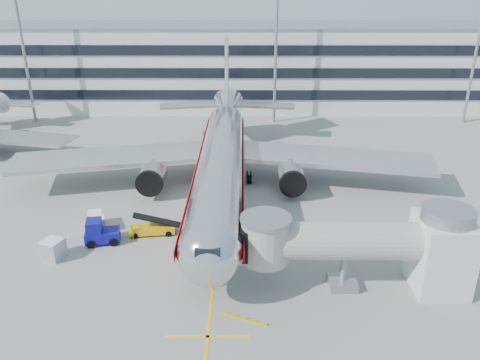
{
  "coord_description": "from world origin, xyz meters",
  "views": [
    {
      "loc": [
        2.41,
        -39.79,
        22.46
      ],
      "look_at": [
        2.13,
        4.8,
        4.0
      ],
      "focal_mm": 35.0,
      "sensor_mm": 36.0,
      "label": 1
    }
  ],
  "objects_px": {
    "main_jet": "(222,155)",
    "cargo_container_right": "(95,218)",
    "belt_loader": "(152,228)",
    "cargo_container_left": "(98,224)",
    "baggage_tug": "(100,233)",
    "cargo_container_front": "(53,249)",
    "ramp_worker": "(131,232)"
  },
  "relations": [
    {
      "from": "belt_loader",
      "to": "cargo_container_left",
      "type": "xyz_separation_m",
      "value": [
        -5.47,
        0.61,
        0.1
      ]
    },
    {
      "from": "cargo_container_right",
      "to": "cargo_container_front",
      "type": "bearing_deg",
      "value": -106.95
    },
    {
      "from": "belt_loader",
      "to": "cargo_container_left",
      "type": "distance_m",
      "value": 5.5
    },
    {
      "from": "belt_loader",
      "to": "baggage_tug",
      "type": "bearing_deg",
      "value": -159.26
    },
    {
      "from": "main_jet",
      "to": "cargo_container_left",
      "type": "distance_m",
      "value": 16.3
    },
    {
      "from": "cargo_container_left",
      "to": "ramp_worker",
      "type": "distance_m",
      "value": 4.08
    },
    {
      "from": "belt_loader",
      "to": "cargo_container_left",
      "type": "relative_size",
      "value": 2.7
    },
    {
      "from": "main_jet",
      "to": "cargo_container_right",
      "type": "bearing_deg",
      "value": -143.3
    },
    {
      "from": "main_jet",
      "to": "belt_loader",
      "type": "relative_size",
      "value": 10.73
    },
    {
      "from": "cargo_container_front",
      "to": "ramp_worker",
      "type": "relative_size",
      "value": 1.31
    },
    {
      "from": "baggage_tug",
      "to": "cargo_container_front",
      "type": "distance_m",
      "value": 4.39
    },
    {
      "from": "cargo_container_right",
      "to": "cargo_container_left",
      "type": "bearing_deg",
      "value": -63.22
    },
    {
      "from": "cargo_container_right",
      "to": "ramp_worker",
      "type": "height_order",
      "value": "ramp_worker"
    },
    {
      "from": "cargo_container_right",
      "to": "ramp_worker",
      "type": "distance_m",
      "value": 5.2
    },
    {
      "from": "ramp_worker",
      "to": "cargo_container_right",
      "type": "bearing_deg",
      "value": 130.62
    },
    {
      "from": "baggage_tug",
      "to": "cargo_container_left",
      "type": "height_order",
      "value": "baggage_tug"
    },
    {
      "from": "belt_loader",
      "to": "baggage_tug",
      "type": "xyz_separation_m",
      "value": [
        -4.56,
        -1.73,
        0.4
      ]
    },
    {
      "from": "baggage_tug",
      "to": "cargo_container_right",
      "type": "relative_size",
      "value": 2.03
    },
    {
      "from": "baggage_tug",
      "to": "ramp_worker",
      "type": "height_order",
      "value": "baggage_tug"
    },
    {
      "from": "baggage_tug",
      "to": "cargo_container_front",
      "type": "xyz_separation_m",
      "value": [
        -3.42,
        -2.74,
        -0.13
      ]
    },
    {
      "from": "main_jet",
      "to": "cargo_container_right",
      "type": "distance_m",
      "value": 16.02
    },
    {
      "from": "cargo_container_front",
      "to": "ramp_worker",
      "type": "bearing_deg",
      "value": 28.29
    },
    {
      "from": "main_jet",
      "to": "belt_loader",
      "type": "distance_m",
      "value": 13.38
    },
    {
      "from": "belt_loader",
      "to": "cargo_container_right",
      "type": "relative_size",
      "value": 2.79
    },
    {
      "from": "belt_loader",
      "to": "cargo_container_right",
      "type": "bearing_deg",
      "value": 163.49
    },
    {
      "from": "cargo_container_left",
      "to": "ramp_worker",
      "type": "bearing_deg",
      "value": -25.15
    },
    {
      "from": "belt_loader",
      "to": "cargo_container_front",
      "type": "distance_m",
      "value": 9.15
    },
    {
      "from": "cargo_container_left",
      "to": "cargo_container_right",
      "type": "distance_m",
      "value": 1.34
    },
    {
      "from": "belt_loader",
      "to": "cargo_container_front",
      "type": "bearing_deg",
      "value": -150.75
    },
    {
      "from": "main_jet",
      "to": "cargo_container_front",
      "type": "bearing_deg",
      "value": -132.78
    },
    {
      "from": "cargo_container_right",
      "to": "ramp_worker",
      "type": "bearing_deg",
      "value": -34.27
    },
    {
      "from": "belt_loader",
      "to": "cargo_container_right",
      "type": "height_order",
      "value": "belt_loader"
    }
  ]
}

